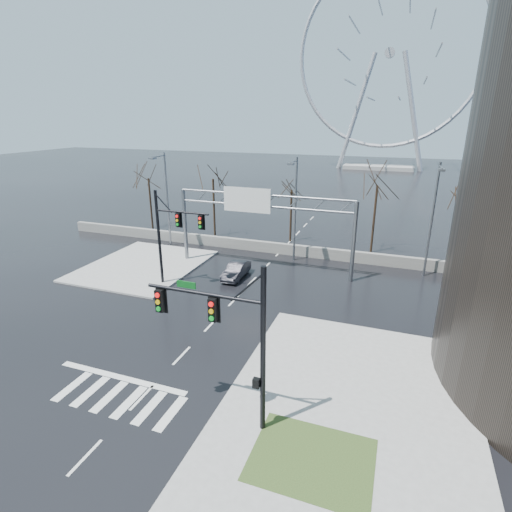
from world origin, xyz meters
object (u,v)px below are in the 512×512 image
at_px(sign_gantry, 259,215).
at_px(car, 236,270).
at_px(ferris_wheel, 389,61).
at_px(signal_mast_near, 233,331).
at_px(signal_mast_far, 170,230).

height_order(sign_gantry, car, sign_gantry).
bearing_deg(sign_gantry, ferris_wheel, 86.16).
distance_m(signal_mast_near, sign_gantry, 19.79).
distance_m(ferris_wheel, car, 86.70).
xyz_separation_m(signal_mast_near, car, (-6.77, 16.43, -4.21)).
relative_size(signal_mast_far, ferris_wheel, 0.16).
height_order(signal_mast_near, signal_mast_far, same).
bearing_deg(signal_mast_near, ferris_wheel, 90.08).
relative_size(sign_gantry, car, 4.05).
distance_m(sign_gantry, car, 5.34).
bearing_deg(ferris_wheel, signal_mast_near, -89.92).
xyz_separation_m(signal_mast_near, sign_gantry, (-5.52, 19.00, 0.31)).
xyz_separation_m(ferris_wheel, car, (-6.63, -82.61, -25.47)).
distance_m(signal_mast_far, car, 6.86).
distance_m(signal_mast_near, ferris_wheel, 101.29).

